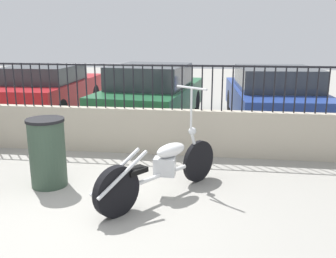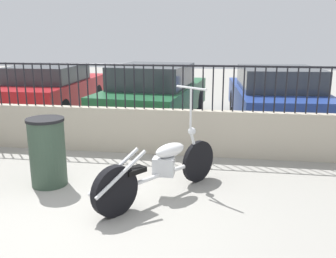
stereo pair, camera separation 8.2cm
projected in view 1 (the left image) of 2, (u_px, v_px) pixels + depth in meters
name	position (u px, v px, depth m)	size (l,w,h in m)	color
ground_plane	(73.00, 215.00, 4.45)	(40.00, 40.00, 0.00)	gray
low_wall	(125.00, 130.00, 6.77)	(9.45, 0.18, 0.81)	#B2A893
fence_railing	(124.00, 79.00, 6.54)	(9.45, 0.04, 0.78)	black
motorcycle_white	(157.00, 170.00, 4.82)	(1.36, 1.80, 1.41)	black
trash_bin	(47.00, 152.00, 5.23)	(0.52, 0.52, 0.97)	#334738
car_red	(49.00, 90.00, 9.90)	(1.83, 4.11, 1.32)	black
car_green	(152.00, 94.00, 8.96)	(2.20, 4.23, 1.41)	black
car_blue	(273.00, 96.00, 8.72)	(2.13, 4.25, 1.37)	black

